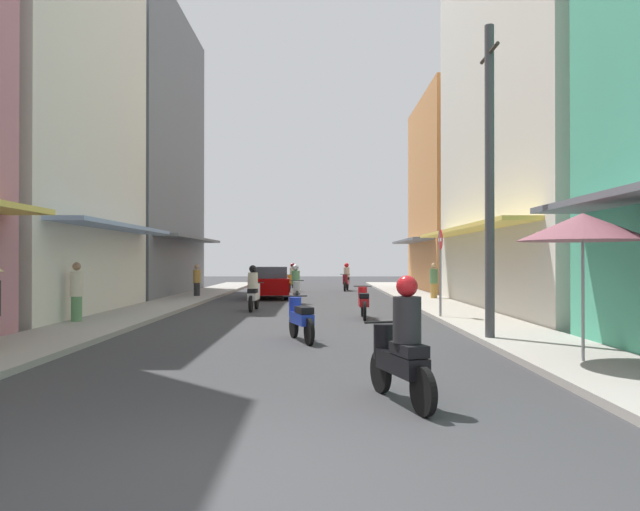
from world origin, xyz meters
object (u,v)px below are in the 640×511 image
Objects in this scene: motorbike_silver at (294,286)px; pedestrian_far at (75,294)px; motorbike_black at (399,346)px; street_sign_no_entry at (439,261)px; motorbike_maroon at (345,278)px; utility_pole at (488,180)px; pedestrian_foreground at (432,282)px; motorbike_blue at (299,318)px; parked_car at (267,282)px; motorbike_orange at (290,279)px; vendor_umbrella at (581,227)px; motorbike_white at (252,290)px; pedestrian_midway at (195,281)px; motorbike_red at (362,302)px.

pedestrian_far is (-5.55, -7.84, 0.15)m from motorbike_silver.
street_sign_no_entry is at bearing 75.89° from motorbike_black.
pedestrian_far is 10.16m from street_sign_no_entry.
motorbike_maroon is 0.27× the size of utility_pole.
motorbike_silver is 9.60m from pedestrian_far.
pedestrian_far is at bearing 131.13° from motorbike_black.
pedestrian_foreground is at bearing 80.42° from street_sign_no_entry.
motorbike_blue is (0.54, -10.84, -0.20)m from motorbike_silver.
motorbike_blue is at bearing -87.13° from motorbike_silver.
pedestrian_far is at bearing -110.48° from parked_car.
motorbike_blue is 5.01m from utility_pole.
motorbike_orange is at bearing 82.33° from parked_car.
vendor_umbrella is (5.24, -14.06, 1.59)m from motorbike_silver.
utility_pole is at bearing 63.87° from motorbike_black.
utility_pole is 2.55× the size of street_sign_no_entry.
motorbike_maroon is 26.39m from motorbike_black.
motorbike_maroon is at bearing 112.72° from pedestrian_foreground.
motorbike_white is at bearing -89.67° from parked_car.
pedestrian_foreground is (5.32, 12.65, 0.31)m from motorbike_blue.
motorbike_white is 1.01× the size of motorbike_orange.
pedestrian_midway reaches higher than motorbike_blue.
motorbike_silver is at bearing 124.87° from street_sign_no_entry.
motorbike_white is 8.75m from pedestrian_foreground.
utility_pole reaches higher than motorbike_silver.
parked_car reaches higher than motorbike_red.
pedestrian_far is at bearing 153.79° from motorbike_blue.
street_sign_no_entry is at bearing -82.97° from motorbike_maroon.
motorbike_black reaches higher than motorbike_red.
utility_pole is at bearing -84.25° from motorbike_maroon.
pedestrian_far is at bearing -94.55° from pedestrian_midway.
vendor_umbrella is (9.90, -17.42, 1.52)m from pedestrian_midway.
street_sign_no_entry is at bearing -46.99° from pedestrian_midway.
motorbike_black is 4.35m from vendor_umbrella.
motorbike_black is (-0.50, -26.39, 0.00)m from motorbike_maroon.
parked_car is 11.94m from pedestrian_far.
vendor_umbrella is (4.70, -3.22, 1.79)m from motorbike_blue.
pedestrian_far reaches higher than motorbike_blue.
utility_pole is at bearing -75.67° from motorbike_orange.
pedestrian_midway is (-4.66, 3.37, 0.07)m from motorbike_silver.
utility_pole reaches higher than parked_car.
motorbike_blue is at bearing -82.33° from parked_car.
pedestrian_midway is at bearing 179.73° from parked_car.
pedestrian_midway is at bearing 108.47° from motorbike_black.
motorbike_black is at bearing -76.07° from motorbike_white.
motorbike_red is 1.11× the size of pedestrian_foreground.
motorbike_silver is 1.03× the size of motorbike_blue.
motorbike_blue is 6.80m from pedestrian_far.
motorbike_black reaches higher than motorbike_blue.
motorbike_blue is (-1.73, -4.99, 0.00)m from motorbike_red.
pedestrian_midway is (-4.06, -5.76, 0.07)m from motorbike_orange.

